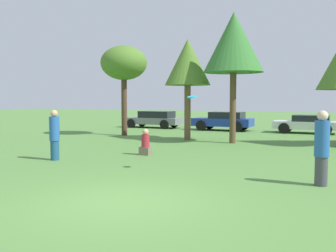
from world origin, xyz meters
TOP-DOWN VIEW (x-y plane):
  - ground_plane at (0.00, 0.00)m, footprint 120.00×120.00m
  - person_thrower at (-5.00, 3.61)m, footprint 0.35×0.35m
  - person_catcher at (3.62, 3.33)m, footprint 0.36×0.36m
  - frisbee at (0.15, 3.52)m, footprint 0.26×0.26m
  - bystander_sitting at (-2.73, 6.02)m, footprint 0.41×0.34m
  - tree_0 at (-7.60, 12.39)m, footprint 2.69×2.69m
  - tree_1 at (-3.35, 11.77)m, footprint 2.39×2.39m
  - tree_2 at (-0.79, 11.26)m, footprint 2.86×2.86m
  - parked_car_grey at (-8.79, 18.50)m, footprint 4.43×1.86m
  - parked_car_blue at (-3.35, 18.29)m, footprint 3.98×1.91m
  - parked_car_white at (2.00, 18.45)m, footprint 3.89×1.97m

SIDE VIEW (x-z plane):
  - ground_plane at x=0.00m, z-range 0.00..0.00m
  - bystander_sitting at x=-2.73m, z-range -0.08..0.92m
  - parked_car_white at x=2.00m, z-range 0.05..1.19m
  - parked_car_grey at x=-8.79m, z-range 0.04..1.28m
  - parked_car_blue at x=-3.35m, z-range 0.05..1.32m
  - person_thrower at x=-5.00m, z-range 0.01..1.76m
  - person_catcher at x=3.62m, z-range 0.02..1.86m
  - frisbee at x=0.15m, z-range 2.14..2.23m
  - tree_1 at x=-3.35m, z-range 1.37..6.60m
  - tree_0 at x=-7.60m, z-range 1.56..6.77m
  - tree_2 at x=-0.79m, z-range 1.66..7.91m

